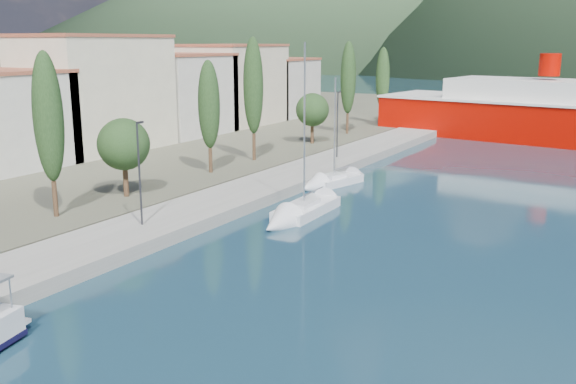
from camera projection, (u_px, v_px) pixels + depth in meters
The scene contains 8 objects.
ground at pixel (563, 101), 124.10m from camera, with size 1400.00×1400.00×0.00m, color #193747.
quay at pixel (265, 187), 49.28m from camera, with size 5.00×88.00×0.80m, color gray.
land_strip at pixel (40, 136), 76.29m from camera, with size 70.00×148.00×0.70m, color #565644.
town_buildings at pixel (137, 97), 68.53m from camera, with size 9.20×69.20×11.30m.
tree_row at pixel (240, 105), 55.77m from camera, with size 3.60×65.75×11.04m.
lamp_posts at pixel (168, 163), 39.06m from camera, with size 0.15×45.54×6.06m.
sailboat_near at pixel (292, 217), 41.33m from camera, with size 2.42×8.49×12.14m.
sailboat_mid at pixel (324, 184), 50.96m from camera, with size 3.51×6.68×9.37m.
Camera 1 is at (16.66, -14.68, 11.30)m, focal length 40.00 mm.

